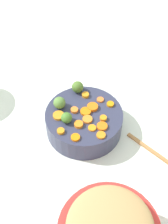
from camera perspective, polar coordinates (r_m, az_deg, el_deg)
tabletop at (r=1.16m, az=2.19°, el=-3.67°), size 2.40×2.40×0.02m
serving_bowl_carrots at (r=1.12m, az=-0.00°, el=-1.81°), size 0.28×0.28×0.09m
carrot_slice_0 at (r=1.03m, az=-4.36°, el=-3.57°), size 0.03×0.03×0.01m
carrot_slice_1 at (r=1.02m, az=3.19°, el=-4.33°), size 0.04×0.04×0.01m
carrot_slice_2 at (r=1.10m, az=1.83°, el=1.01°), size 0.05×0.05×0.01m
carrot_slice_3 at (r=1.08m, az=0.32°, el=0.09°), size 0.04×0.04×0.01m
carrot_slice_4 at (r=1.06m, az=0.64°, el=-1.38°), size 0.05×0.05×0.01m
carrot_slice_5 at (r=1.06m, az=3.61°, el=-1.17°), size 0.03×0.03×0.01m
carrot_slice_6 at (r=1.09m, az=-1.80°, el=0.37°), size 0.04×0.04×0.01m
carrot_slice_7 at (r=1.04m, az=-1.01°, el=-2.33°), size 0.04×0.04×0.01m
carrot_slice_8 at (r=1.07m, az=-4.76°, el=-0.67°), size 0.05×0.05×0.01m
carrot_slice_9 at (r=1.11m, az=4.92°, el=1.47°), size 0.03×0.03×0.01m
carrot_slice_10 at (r=1.04m, az=1.52°, el=-2.99°), size 0.03×0.03×0.01m
carrot_slice_11 at (r=1.14m, az=0.35°, el=3.21°), size 0.03×0.03×0.01m
carrot_slice_12 at (r=1.04m, az=3.39°, el=-2.68°), size 0.05×0.05×0.01m
carrot_slice_13 at (r=1.01m, az=-1.61°, el=-4.76°), size 0.04×0.04×0.01m
carrot_slice_14 at (r=1.13m, az=3.05°, el=2.31°), size 0.04×0.04×0.01m
brussels_sprout_0 at (r=1.09m, az=-4.60°, el=1.72°), size 0.04×0.04×0.04m
brussels_sprout_1 at (r=1.14m, az=-1.20°, el=4.68°), size 0.04×0.04×0.04m
brussels_sprout_2 at (r=1.05m, az=-3.28°, el=-1.08°), size 0.04×0.04×0.04m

